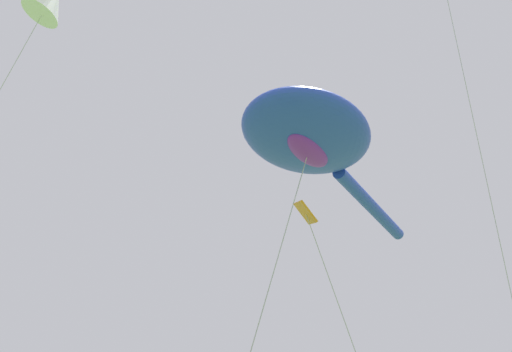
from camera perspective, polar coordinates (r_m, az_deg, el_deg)
big_show_kite at (r=16.21m, az=5.58°, el=3.62°), size 10.21×5.74×10.64m
small_kite_stunt_black at (r=17.20m, az=-19.97°, el=16.06°), size 3.42×4.84×13.73m
small_kite_streamer_purple at (r=11.44m, az=5.68°, el=-5.61°), size 2.25×0.93×6.57m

